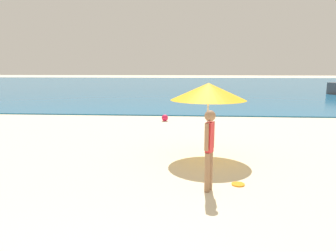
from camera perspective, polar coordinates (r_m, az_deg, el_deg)
water at (r=45.10m, az=2.98°, el=7.65°), size 160.00×60.00×0.06m
person_standing at (r=5.89m, az=7.57°, el=-3.63°), size 0.21×0.33×1.56m
frisbee at (r=6.54m, az=12.71°, el=-10.37°), size 0.26×0.26×0.03m
beach_ball at (r=13.83m, az=-0.57°, el=1.51°), size 0.29×0.29×0.29m
beach_umbrella at (r=8.07m, az=7.40°, el=6.27°), size 1.95×1.95×1.95m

